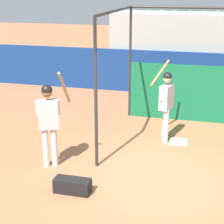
# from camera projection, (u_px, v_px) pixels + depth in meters

# --- Properties ---
(ground_plane) EXTENTS (60.00, 60.00, 0.00)m
(ground_plane) POSITION_uv_depth(u_px,v_px,m) (156.00, 180.00, 7.61)
(ground_plane) COLOR #9E6642
(outfield_wall) EXTENTS (24.00, 0.12, 1.55)m
(outfield_wall) POSITION_uv_depth(u_px,v_px,m) (182.00, 74.00, 13.30)
(outfield_wall) COLOR navy
(outfield_wall) RESTS_ON ground
(bleacher_section) EXTENTS (5.40, 2.40, 2.83)m
(bleacher_section) POSITION_uv_depth(u_px,v_px,m) (186.00, 50.00, 14.25)
(bleacher_section) COLOR #9E9E99
(bleacher_section) RESTS_ON ground
(batting_cage) EXTENTS (3.23, 3.54, 3.22)m
(batting_cage) POSITION_uv_depth(u_px,v_px,m) (183.00, 79.00, 10.00)
(batting_cage) COLOR #282828
(batting_cage) RESTS_ON ground
(home_plate) EXTENTS (0.44, 0.44, 0.02)m
(home_plate) POSITION_uv_depth(u_px,v_px,m) (178.00, 142.00, 9.44)
(home_plate) COLOR white
(home_plate) RESTS_ON ground
(player_batter) EXTENTS (0.60, 0.96, 1.96)m
(player_batter) POSITION_uv_depth(u_px,v_px,m) (166.00, 100.00, 9.19)
(player_batter) COLOR silver
(player_batter) RESTS_ON ground
(player_waiting) EXTENTS (0.62, 0.61, 2.13)m
(player_waiting) POSITION_uv_depth(u_px,v_px,m) (49.00, 118.00, 7.85)
(player_waiting) COLOR silver
(player_waiting) RESTS_ON ground
(equipment_bag) EXTENTS (0.70, 0.28, 0.28)m
(equipment_bag) POSITION_uv_depth(u_px,v_px,m) (72.00, 186.00, 7.10)
(equipment_bag) COLOR black
(equipment_bag) RESTS_ON ground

